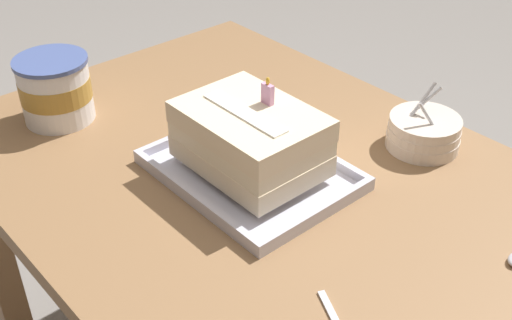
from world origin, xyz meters
TOP-DOWN VIEW (x-y plane):
  - dining_table at (0.00, 0.00)m, footprint 1.14×0.79m
  - foil_tray at (-0.01, -0.02)m, footprint 0.33×0.26m
  - birthday_cake at (-0.01, -0.02)m, footprint 0.23×0.17m
  - bowl_stack at (0.13, 0.28)m, footprint 0.13×0.13m
  - ice_cream_tub at (-0.40, -0.17)m, footprint 0.14×0.14m

SIDE VIEW (x-z plane):
  - dining_table at x=0.00m, z-range 0.25..0.93m
  - foil_tray at x=-0.01m, z-range 0.68..0.70m
  - bowl_stack at x=0.13m, z-range 0.65..0.77m
  - ice_cream_tub at x=-0.40m, z-range 0.68..0.81m
  - birthday_cake at x=-0.01m, z-range 0.68..0.83m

